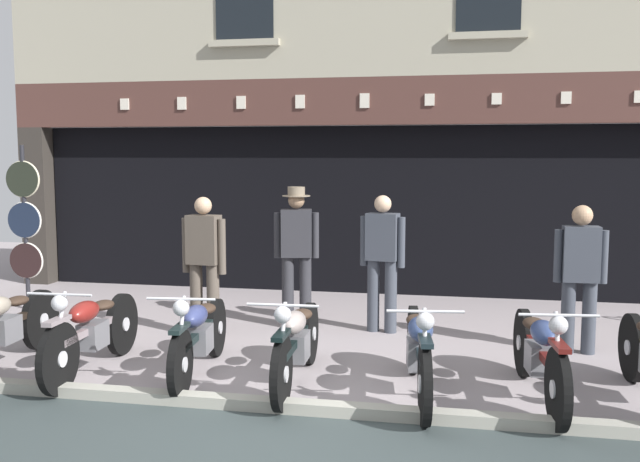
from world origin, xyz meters
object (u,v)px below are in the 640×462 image
at_px(motorcycle_center_right, 419,349).
at_px(motorcycle_right, 540,353).
at_px(tyre_sign_pole, 25,221).
at_px(advert_board_near, 511,191).
at_px(motorcycle_center_left, 199,334).
at_px(motorcycle_center, 297,341).
at_px(motorcycle_far_left, 4,325).
at_px(assistant_far_right, 580,272).
at_px(shopkeeper_center, 296,249).
at_px(salesman_right, 382,257).
at_px(motorcycle_left, 92,331).
at_px(salesman_left, 204,260).

height_order(motorcycle_center_right, motorcycle_right, motorcycle_center_right).
relative_size(tyre_sign_pole, advert_board_near, 2.15).
distance_m(motorcycle_center_left, motorcycle_center, 1.01).
xyz_separation_m(motorcycle_far_left, assistant_far_right, (5.82, 1.68, 0.47)).
relative_size(motorcycle_center_right, assistant_far_right, 1.26).
distance_m(shopkeeper_center, assistant_far_right, 3.33).
relative_size(motorcycle_far_left, motorcycle_center_left, 1.01).
distance_m(motorcycle_center, motorcycle_center_right, 1.14).
height_order(shopkeeper_center, tyre_sign_pole, tyre_sign_pole).
height_order(assistant_far_right, tyre_sign_pole, tyre_sign_pole).
distance_m(motorcycle_center_left, shopkeeper_center, 2.24).
height_order(motorcycle_center_right, salesman_right, salesman_right).
distance_m(shopkeeper_center, tyre_sign_pole, 3.94).
bearing_deg(motorcycle_left, motorcycle_center, 178.56).
bearing_deg(shopkeeper_center, tyre_sign_pole, -15.54).
relative_size(motorcycle_far_left, salesman_right, 1.19).
xyz_separation_m(motorcycle_far_left, advert_board_near, (5.27, 4.65, 1.19)).
distance_m(motorcycle_center_right, salesman_left, 3.15).
relative_size(motorcycle_right, shopkeeper_center, 1.16).
bearing_deg(tyre_sign_pole, motorcycle_center_left, -34.61).
bearing_deg(motorcycle_left, motorcycle_far_left, -3.07).
bearing_deg(motorcycle_center_left, motorcycle_center, 168.30).
distance_m(motorcycle_left, salesman_right, 3.48).
bearing_deg(motorcycle_center, motorcycle_center_right, 173.60).
relative_size(salesman_left, shopkeeper_center, 0.94).
bearing_deg(motorcycle_left, assistant_far_right, -162.95).
height_order(assistant_far_right, advert_board_near, advert_board_near).
distance_m(salesman_right, assistant_far_right, 2.27).
bearing_deg(motorcycle_left, advert_board_near, -134.86).
xyz_separation_m(salesman_left, tyre_sign_pole, (-2.95, 0.90, 0.32)).
bearing_deg(salesman_left, motorcycle_center_left, 114.62).
height_order(motorcycle_left, advert_board_near, advert_board_near).
bearing_deg(motorcycle_right, salesman_left, -29.14).
bearing_deg(motorcycle_left, motorcycle_right, 178.23).
bearing_deg(advert_board_near, motorcycle_center, -115.57).
distance_m(motorcycle_right, assistant_far_right, 1.82).
relative_size(motorcycle_center_right, salesman_left, 1.22).
xyz_separation_m(motorcycle_right, shopkeeper_center, (-2.70, 2.20, 0.56)).
height_order(motorcycle_center_left, assistant_far_right, assistant_far_right).
bearing_deg(motorcycle_center_right, motorcycle_center, -11.96).
bearing_deg(salesman_left, salesman_right, -157.00).
distance_m(motorcycle_right, shopkeeper_center, 3.53).
bearing_deg(salesman_left, motorcycle_right, 163.24).
bearing_deg(motorcycle_center_left, advert_board_near, -131.45).
bearing_deg(assistant_far_right, motorcycle_left, 18.32).
bearing_deg(motorcycle_right, assistant_far_right, -115.28).
bearing_deg(salesman_right, assistant_far_right, 176.18).
bearing_deg(salesman_left, shopkeeper_center, -140.42).
bearing_deg(advert_board_near, motorcycle_center_right, -102.84).
relative_size(motorcycle_far_left, shopkeeper_center, 1.13).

